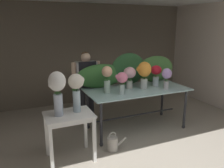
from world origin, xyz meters
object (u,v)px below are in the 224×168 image
Objects in this scene: vase_rosy_stock at (122,80)px; vase_blush_anemones at (130,75)px; watering_can at (113,144)px; display_table_glass at (137,94)px; florist at (86,80)px; vase_peach_tulips at (107,77)px; vase_cream_lisianthus_tall at (76,88)px; vase_crimson_roses at (156,74)px; vase_lilac_dahlias at (167,76)px; side_table_white at (69,121)px; vase_white_roses_tall at (57,89)px; vase_sunset_snapdragons at (144,72)px.

vase_blush_anemones is at bearing 43.51° from vase_rosy_stock.
vase_blush_anemones is at bearing 45.98° from watering_can.
display_table_glass is 4.94× the size of vase_rosy_stock.
vase_blush_anemones is (0.70, -0.58, 0.18)m from florist.
florist is 3.07× the size of vase_peach_tulips.
display_table_glass is 1.49m from vase_cream_lisianthus_tall.
vase_crimson_roses is 1.03× the size of vase_lilac_dahlias.
vase_crimson_roses is 1.05× the size of vase_rosy_stock.
display_table_glass is 4.02× the size of vase_peach_tulips.
vase_blush_anemones reaches higher than vase_lilac_dahlias.
vase_lilac_dahlias is 0.94m from vase_rosy_stock.
vase_crimson_roses is (1.95, 0.59, 0.46)m from side_table_white.
watering_can is (0.86, -0.05, -1.04)m from vase_white_roses_tall.
vase_sunset_snapdragons is 1.31× the size of vase_rosy_stock.
florist reaches higher than vase_rosy_stock.
vase_lilac_dahlias reaches higher than vase_rosy_stock.
vase_cream_lisianthus_tall reaches higher than display_table_glass.
vase_lilac_dahlias is 1.18× the size of watering_can.
vase_blush_anemones is at bearing 11.06° from vase_peach_tulips.
vase_rosy_stock is at bearing -136.49° from vase_blush_anemones.
florist is at bearing 66.15° from vase_cream_lisianthus_tall.
vase_sunset_snapdragons is (1.62, 0.51, 0.53)m from side_table_white.
display_table_glass is 3.35× the size of vase_cream_lisianthus_tall.
vase_blush_anemones is 1.22× the size of watering_can.
vase_cream_lisianthus_tall is (-1.47, -0.46, -0.04)m from vase_sunset_snapdragons.
display_table_glass is at bearing -31.85° from vase_blush_anemones.
vase_crimson_roses is 0.30m from vase_lilac_dahlias.
display_table_glass is 4.70× the size of vase_crimson_roses.
vase_rosy_stock is 0.28m from vase_peach_tulips.
vase_sunset_snapdragons is at bearing 17.61° from side_table_white.
vase_lilac_dahlias is 0.78× the size of vase_sunset_snapdragons.
side_table_white is 1.13× the size of vase_white_roses_tall.
florist is 1.48m from vase_white_roses_tall.
side_table_white is at bearing -159.56° from display_table_glass.
vase_white_roses_tall is (-2.10, -0.59, 0.06)m from vase_crimson_roses.
vase_blush_anemones is 0.86× the size of vase_peach_tulips.
vase_crimson_roses is 0.59m from vase_blush_anemones.
watering_can is (-1.24, -0.64, -0.98)m from vase_crimson_roses.
display_table_glass is at bearing -38.63° from florist.
vase_white_roses_tall reaches higher than side_table_white.
vase_peach_tulips is 0.83× the size of vase_cream_lisianthus_tall.
vase_crimson_roses is at bearing 4.40° from display_table_glass.
vase_blush_anemones is at bearing 148.15° from display_table_glass.
vase_rosy_stock is at bearing 17.90° from side_table_white.
florist reaches higher than vase_blush_anemones.
watering_can is (0.05, -1.26, -0.82)m from florist.
vase_cream_lisianthus_tall is at bearing -172.46° from vase_lilac_dahlias.
vase_peach_tulips is at bearing 32.10° from side_table_white.
vase_lilac_dahlias is 1.17m from vase_peach_tulips.
display_table_glass is 1.31× the size of florist.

